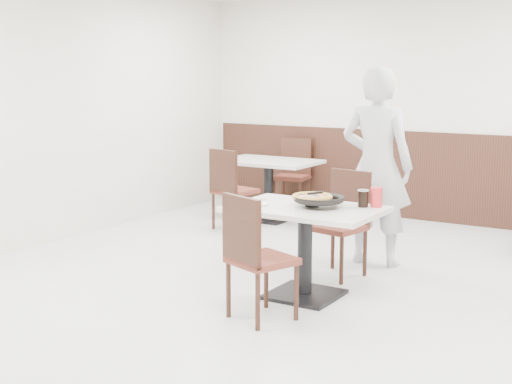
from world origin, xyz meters
The scene contains 20 objects.
floor centered at (0.00, 0.00, 0.00)m, with size 7.00×7.00×0.00m, color #B0B0AB.
wall_back centered at (0.00, 3.50, 1.40)m, with size 6.00×0.04×2.80m, color beige.
wall_left centered at (-3.00, 0.00, 1.40)m, with size 0.04×7.00×2.80m, color beige.
wainscot_back centered at (0.00, 3.48, 0.55)m, with size 5.90×0.03×1.10m, color black.
main_table centered at (0.25, -0.01, 0.38)m, with size 1.20×0.80×0.75m, color beige, non-canonical shape.
chair_near centered at (0.23, -0.65, 0.47)m, with size 0.42×0.42×0.95m, color black, non-canonical shape.
chair_far centered at (0.22, 0.67, 0.47)m, with size 0.42×0.42×0.95m, color black, non-canonical shape.
trivet centered at (0.28, 0.04, 0.77)m, with size 0.12×0.12×0.04m, color black.
pizza_pan centered at (0.34, 0.05, 0.79)m, with size 0.32×0.32×0.01m, color black.
pizza centered at (0.28, 0.04, 0.81)m, with size 0.30×0.30×0.02m, color gold.
pizza_server centered at (0.31, 0.00, 0.84)m, with size 0.07×0.09×0.00m, color silver.
napkin centered at (-0.16, -0.13, 0.75)m, with size 0.15×0.15×0.00m, color white.
side_plate centered at (-0.12, -0.14, 0.76)m, with size 0.18×0.18×0.01m, color white.
fork centered at (-0.16, -0.06, 0.77)m, with size 0.01×0.15×0.00m, color silver.
cola_glass centered at (0.64, 0.24, 0.81)m, with size 0.08×0.08×0.13m, color black.
red_cup centered at (0.73, 0.29, 0.83)m, with size 0.10×0.10×0.16m, color red.
diner_person centered at (0.34, 1.25, 0.94)m, with size 0.69×0.45×1.89m, color silver.
bg_table_left centered at (-1.60, 2.49, 0.38)m, with size 1.20×0.80×0.75m, color beige, non-canonical shape.
bg_chair_left_near centered at (-1.66, 1.83, 0.47)m, with size 0.42×0.42×0.95m, color black, non-canonical shape.
bg_chair_left_far centered at (-1.64, 3.15, 0.47)m, with size 0.42×0.42×0.95m, color black, non-canonical shape.
Camera 1 is at (2.89, -5.00, 1.82)m, focal length 50.00 mm.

